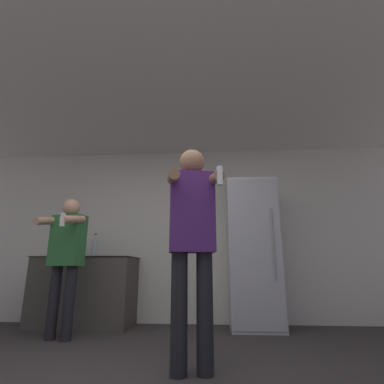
{
  "coord_description": "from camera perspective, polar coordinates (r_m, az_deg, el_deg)",
  "views": [
    {
      "loc": [
        0.62,
        -1.77,
        0.7
      ],
      "look_at": [
        0.46,
        0.55,
        1.32
      ],
      "focal_mm": 28.0,
      "sensor_mm": 36.0,
      "label": 1
    }
  ],
  "objects": [
    {
      "name": "bottle_green_wine",
      "position": [
        4.66,
        -24.29,
        -9.66
      ],
      "size": [
        0.08,
        0.08,
        0.34
      ],
      "color": "silver",
      "rests_on": "counter"
    },
    {
      "name": "bottle_clear_vodka",
      "position": [
        4.57,
        -22.39,
        -10.17
      ],
      "size": [
        0.08,
        0.08,
        0.28
      ],
      "color": "maroon",
      "rests_on": "counter"
    },
    {
      "name": "counter",
      "position": [
        4.49,
        -19.72,
        -17.35
      ],
      "size": [
        1.32,
        0.68,
        0.9
      ],
      "color": "#47423D",
      "rests_on": "ground_plane"
    },
    {
      "name": "person_man_side",
      "position": [
        3.72,
        -22.88,
        -10.44
      ],
      "size": [
        0.49,
        0.51,
        1.53
      ],
      "color": "black",
      "rests_on": "ground_plane"
    },
    {
      "name": "refrigerator",
      "position": [
        4.14,
        11.44,
        -11.22
      ],
      "size": [
        0.65,
        0.73,
        1.9
      ],
      "color": "silver",
      "rests_on": "ground_plane"
    },
    {
      "name": "bottle_tall_gin",
      "position": [
        4.43,
        -18.08,
        -10.05
      ],
      "size": [
        0.08,
        0.08,
        0.33
      ],
      "color": "silver",
      "rests_on": "counter"
    },
    {
      "name": "person_woman_foreground",
      "position": [
        2.34,
        0.03,
        -7.93
      ],
      "size": [
        0.46,
        0.47,
        1.68
      ],
      "color": "black",
      "rests_on": "ground_plane"
    },
    {
      "name": "bottle_red_label",
      "position": [
        4.53,
        -21.0,
        -9.79
      ],
      "size": [
        0.07,
        0.07,
        0.35
      ],
      "color": "silver",
      "rests_on": "counter"
    },
    {
      "name": "wall_back",
      "position": [
        4.56,
        -3.95,
        -7.69
      ],
      "size": [
        7.0,
        0.06,
        2.55
      ],
      "color": "silver",
      "rests_on": "ground_plane"
    },
    {
      "name": "ceiling_slab",
      "position": [
        3.69,
        -6.59,
        15.73
      ],
      "size": [
        7.0,
        3.21,
        0.05
      ],
      "color": "silver",
      "rests_on": "wall_back"
    }
  ]
}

